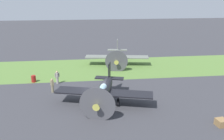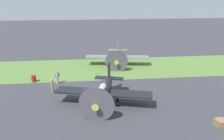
% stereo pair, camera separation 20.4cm
% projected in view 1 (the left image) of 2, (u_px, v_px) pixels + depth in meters
% --- Properties ---
extents(ground_plane, '(160.00, 160.00, 0.00)m').
position_uv_depth(ground_plane, '(96.00, 100.00, 26.92)').
color(ground_plane, '#38383D').
extents(grass_verge, '(120.00, 11.00, 0.01)m').
position_uv_depth(grass_verge, '(92.00, 68.00, 37.96)').
color(grass_verge, '#567A38').
rests_on(grass_verge, ground).
extents(airplane_lead, '(10.41, 8.35, 3.70)m').
position_uv_depth(airplane_lead, '(104.00, 90.00, 25.73)').
color(airplane_lead, black).
rests_on(airplane_lead, ground).
extents(airplane_wingman, '(10.37, 8.25, 3.67)m').
position_uv_depth(airplane_wingman, '(117.00, 56.00, 39.53)').
color(airplane_wingman, slate).
rests_on(airplane_wingman, ground).
extents(ground_crew_chief, '(0.58, 0.38, 1.73)m').
position_uv_depth(ground_crew_chief, '(57.00, 77.00, 31.51)').
color(ground_crew_chief, '#9E998E').
rests_on(ground_crew_chief, ground).
extents(ground_crew_mechanic, '(0.49, 0.47, 1.73)m').
position_uv_depth(ground_crew_mechanic, '(52.00, 85.00, 28.82)').
color(ground_crew_mechanic, '#847A5B').
rests_on(ground_crew_mechanic, ground).
extents(fuel_drum, '(0.60, 0.60, 0.90)m').
position_uv_depth(fuel_drum, '(34.00, 79.00, 32.21)').
color(fuel_drum, maroon).
rests_on(fuel_drum, ground).
extents(supply_crate, '(1.00, 1.00, 0.64)m').
position_uv_depth(supply_crate, '(221.00, 123.00, 21.76)').
color(supply_crate, olive).
rests_on(supply_crate, ground).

